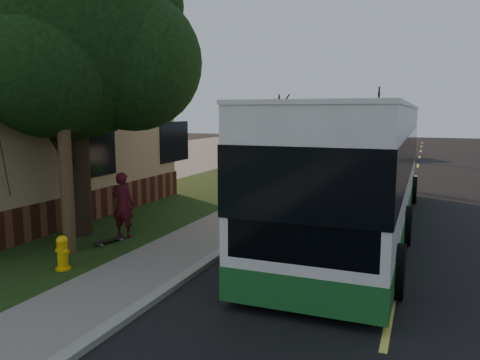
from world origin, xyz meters
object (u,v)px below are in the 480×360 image
object	(u,v)px
bare_tree_near	(277,134)
transit_bus	(358,164)
skateboard_main	(109,240)
skateboarder	(123,205)
utility_pole	(59,55)
leafy_tree	(78,43)
distant_car	(389,148)
bare_tree_far	(327,129)
fire_hydrant	(62,253)
traffic_signal	(378,115)

from	to	relation	value
bare_tree_near	transit_bus	bearing A→B (deg)	-62.80
skateboard_main	skateboarder	bearing A→B (deg)	90.06
utility_pole	leafy_tree	bearing A→B (deg)	117.60
utility_pole	skateboard_main	size ratio (longest dim) A/B	9.97
utility_pole	skateboard_main	distance (m)	4.63
transit_bus	distant_car	bearing A→B (deg)	92.00
skateboarder	utility_pole	bearing A→B (deg)	76.39
bare_tree_near	skateboarder	xyz separation A→B (m)	(0.53, -15.33, -1.21)
utility_pole	skateboarder	size ratio (longest dim) A/B	5.20
bare_tree_far	transit_bus	bearing A→B (deg)	-76.73
fire_hydrant	leafy_tree	bearing A→B (deg)	120.67
fire_hydrant	skateboarder	xyz separation A→B (m)	(-0.37, 2.67, 0.51)
leafy_tree	bare_tree_near	size ratio (longest dim) A/B	1.81
bare_tree_near	utility_pole	bearing A→B (deg)	-89.34
bare_tree_far	leafy_tree	bearing A→B (deg)	-92.45
bare_tree_near	traffic_signal	xyz separation A→B (m)	(4.00, 16.00, 1.01)
traffic_signal	skateboard_main	size ratio (longest dim) A/B	6.05
bare_tree_near	leafy_tree	bearing A→B (deg)	-92.50
fire_hydrant	distant_car	distance (m)	29.22
leafy_tree	traffic_signal	xyz separation A→B (m)	(4.67, 31.35, -2.00)
bare_tree_near	skateboarder	bearing A→B (deg)	-88.02
leafy_tree	transit_bus	distance (m)	8.28
skateboarder	distant_car	world-z (taller)	skateboarder
utility_pole	bare_tree_near	size ratio (longest dim) A/B	2.11
leafy_tree	distant_car	bearing A→B (deg)	77.06
fire_hydrant	utility_pole	xyz separation A→B (m)	(-0.71, 0.99, 4.20)
traffic_signal	bare_tree_far	bearing A→B (deg)	-131.19
bare_tree_far	utility_pole	bearing A→B (deg)	-90.60
bare_tree_near	traffic_signal	size ratio (longest dim) A/B	0.78
bare_tree_near	bare_tree_far	size ratio (longest dim) A/B	1.07
fire_hydrant	skateboarder	world-z (taller)	skateboarder
fire_hydrant	skateboarder	bearing A→B (deg)	97.90
skateboarder	leafy_tree	bearing A→B (deg)	-1.18
fire_hydrant	bare_tree_near	bearing A→B (deg)	92.86
skateboarder	skateboard_main	world-z (taller)	skateboarder
utility_pole	traffic_signal	bearing A→B (deg)	83.42
bare_tree_far	skateboard_main	distance (m)	28.02
fire_hydrant	distant_car	bearing A→B (deg)	81.23
fire_hydrant	transit_bus	xyz separation A→B (m)	(5.25, 6.03, 1.47)
leafy_tree	transit_bus	bearing A→B (deg)	26.34
traffic_signal	skateboard_main	world-z (taller)	traffic_signal
leafy_tree	utility_pole	bearing A→B (deg)	-62.40
leafy_tree	skateboarder	world-z (taller)	leafy_tree
transit_bus	distant_car	distance (m)	22.90
fire_hydrant	skateboard_main	distance (m)	2.10
fire_hydrant	bare_tree_far	size ratio (longest dim) A/B	0.18
skateboard_main	distant_car	size ratio (longest dim) A/B	0.22
transit_bus	bare_tree_far	bearing A→B (deg)	103.27
transit_bus	skateboarder	size ratio (longest dim) A/B	7.57
traffic_signal	skateboarder	bearing A→B (deg)	-96.32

